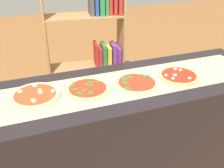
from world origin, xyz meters
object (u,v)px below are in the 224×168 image
at_px(bookshelf, 95,43).
at_px(pizza_mushroom_0, 35,95).
at_px(pizza_spinach_1, 88,89).
at_px(pizza_spinach_2, 137,83).
at_px(pizza_mushroom_3, 179,76).

bearing_deg(bookshelf, pizza_mushroom_0, -123.71).
xyz_separation_m(pizza_spinach_1, pizza_spinach_2, (0.33, -0.05, 0.00)).
relative_size(pizza_spinach_2, pizza_mushroom_3, 1.01).
bearing_deg(pizza_spinach_1, bookshelf, 71.10).
xyz_separation_m(pizza_mushroom_0, pizza_mushroom_3, (1.00, -0.07, -0.00)).
bearing_deg(pizza_mushroom_3, bookshelf, 104.99).
height_order(pizza_spinach_2, pizza_mushroom_3, pizza_spinach_2).
bearing_deg(pizza_spinach_2, pizza_spinach_1, 172.22).
xyz_separation_m(pizza_mushroom_0, bookshelf, (0.70, 1.05, -0.10)).
distance_m(pizza_mushroom_3, bookshelf, 1.16).
distance_m(pizza_spinach_1, pizza_mushroom_3, 0.67).
height_order(pizza_mushroom_3, bookshelf, bookshelf).
xyz_separation_m(pizza_mushroom_3, bookshelf, (-0.30, 1.11, -0.09)).
bearing_deg(pizza_mushroom_0, bookshelf, 56.29).
xyz_separation_m(pizza_spinach_2, pizza_mushroom_3, (0.33, 0.00, -0.00)).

